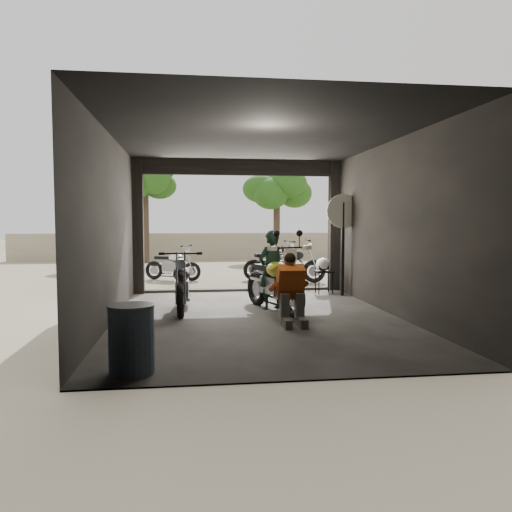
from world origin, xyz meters
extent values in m
plane|color=#7A6D56|center=(0.00, 0.00, 0.00)|extent=(80.00, 80.00, 0.00)
cube|color=#2D2B28|center=(0.00, 0.00, 0.01)|extent=(5.00, 7.00, 0.02)
plane|color=black|center=(0.00, 0.00, 3.20)|extent=(7.00, 7.00, 0.00)
cube|color=black|center=(0.00, -3.50, 1.60)|extent=(5.00, 0.02, 3.20)
cube|color=black|center=(-2.50, 0.00, 1.60)|extent=(0.02, 7.00, 3.20)
cube|color=black|center=(2.50, 0.00, 1.60)|extent=(0.02, 7.00, 3.20)
cube|color=black|center=(-2.38, 3.38, 1.60)|extent=(0.24, 0.24, 3.20)
cube|color=black|center=(2.38, 3.38, 1.60)|extent=(0.24, 0.24, 3.20)
cube|color=black|center=(0.00, 3.42, 3.02)|extent=(5.00, 0.16, 0.36)
cube|color=#2D2B28|center=(0.00, 3.50, 0.04)|extent=(5.00, 0.25, 0.08)
cube|color=gray|center=(0.00, 14.00, 0.60)|extent=(18.00, 0.30, 1.20)
cylinder|color=#382B1E|center=(-3.00, 12.50, 1.79)|extent=(0.30, 0.30, 3.58)
ellipsoid|color=#1E4C14|center=(-3.00, 12.50, 4.03)|extent=(2.20, 2.20, 3.14)
cylinder|color=#382B1E|center=(2.80, 14.00, 1.60)|extent=(0.30, 0.30, 3.20)
ellipsoid|color=#1E4C14|center=(2.80, 14.00, 3.60)|extent=(2.20, 2.20, 2.80)
imported|color=black|center=(0.39, 0.90, 0.78)|extent=(0.68, 0.60, 1.56)
cube|color=black|center=(2.00, 2.88, 0.53)|extent=(0.40, 0.40, 0.04)
cylinder|color=black|center=(1.83, 2.72, 0.26)|extent=(0.03, 0.03, 0.53)
cylinder|color=black|center=(2.17, 2.72, 0.26)|extent=(0.03, 0.03, 0.53)
cylinder|color=black|center=(1.83, 3.05, 0.26)|extent=(0.03, 0.03, 0.53)
cylinder|color=black|center=(2.17, 3.05, 0.26)|extent=(0.03, 0.03, 0.53)
ellipsoid|color=white|center=(1.97, 2.87, 0.71)|extent=(0.35, 0.37, 0.31)
cylinder|color=#445972|center=(-1.84, -3.00, 0.39)|extent=(0.66, 0.66, 0.79)
cylinder|color=black|center=(2.31, 2.42, 1.08)|extent=(0.08, 0.08, 2.16)
cylinder|color=silver|center=(2.31, 2.40, 1.96)|extent=(0.79, 0.03, 0.79)
camera|label=1|loc=(-1.18, -8.66, 1.73)|focal=35.00mm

